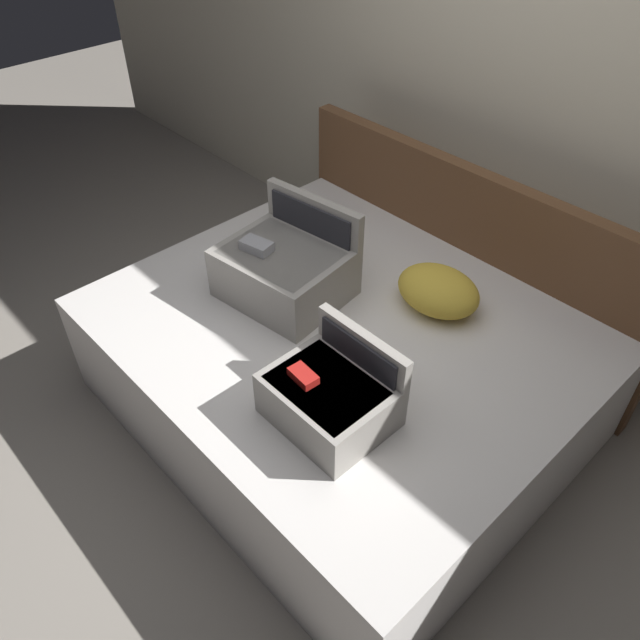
{
  "coord_description": "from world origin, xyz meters",
  "views": [
    {
      "loc": [
        1.45,
        -1.09,
        2.4
      ],
      "look_at": [
        0.0,
        0.27,
        0.67
      ],
      "focal_mm": 34.83,
      "sensor_mm": 36.0,
      "label": 1
    }
  ],
  "objects_px": {
    "pillow_near_headboard": "(438,291)",
    "bed": "(340,368)",
    "hard_case_large": "(285,268)",
    "hard_case_medium": "(331,396)"
  },
  "relations": [
    {
      "from": "pillow_near_headboard",
      "to": "hard_case_large",
      "type": "bearing_deg",
      "value": -141.33
    },
    {
      "from": "bed",
      "to": "pillow_near_headboard",
      "type": "height_order",
      "value": "pillow_near_headboard"
    },
    {
      "from": "hard_case_large",
      "to": "hard_case_medium",
      "type": "height_order",
      "value": "hard_case_large"
    },
    {
      "from": "bed",
      "to": "pillow_near_headboard",
      "type": "xyz_separation_m",
      "value": [
        0.21,
        0.4,
        0.38
      ]
    },
    {
      "from": "hard_case_large",
      "to": "bed",
      "type": "bearing_deg",
      "value": -1.63
    },
    {
      "from": "pillow_near_headboard",
      "to": "bed",
      "type": "bearing_deg",
      "value": -117.78
    },
    {
      "from": "bed",
      "to": "hard_case_medium",
      "type": "height_order",
      "value": "hard_case_medium"
    },
    {
      "from": "bed",
      "to": "hard_case_large",
      "type": "distance_m",
      "value": 0.55
    },
    {
      "from": "hard_case_medium",
      "to": "bed",
      "type": "bearing_deg",
      "value": 131.32
    },
    {
      "from": "hard_case_medium",
      "to": "pillow_near_headboard",
      "type": "distance_m",
      "value": 0.82
    }
  ]
}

